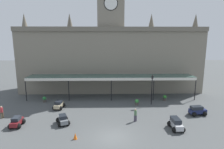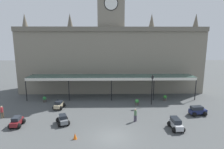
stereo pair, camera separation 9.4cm
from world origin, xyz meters
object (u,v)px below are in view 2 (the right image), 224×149
at_px(car_navy_estate, 197,111).
at_px(pedestrian_crossing_forecourt, 135,115).
at_px(traffic_cone, 75,136).
at_px(car_silver_estate, 176,124).
at_px(car_grey_sedan, 63,120).
at_px(planter_forecourt_centre, 165,98).
at_px(planter_near_kerb, 137,102).
at_px(pedestrian_beside_cars, 2,111).
at_px(victorian_lamppost, 152,86).
at_px(planter_by_canopy, 45,99).
at_px(car_beige_sedan, 59,105).
at_px(car_maroon_sedan, 17,122).

bearing_deg(car_navy_estate, pedestrian_crossing_forecourt, -168.26).
relative_size(pedestrian_crossing_forecourt, traffic_cone, 2.44).
xyz_separation_m(car_navy_estate, car_silver_estate, (-4.34, -3.93, 0.00)).
distance_m(car_grey_sedan, car_silver_estate, 13.43).
distance_m(planter_forecourt_centre, planter_near_kerb, 5.40).
xyz_separation_m(pedestrian_beside_cars, traffic_cone, (10.46, -5.41, -0.57)).
relative_size(car_navy_estate, traffic_cone, 3.42).
distance_m(car_grey_sedan, victorian_lamppost, 14.24).
relative_size(car_grey_sedan, planter_by_canopy, 2.32).
distance_m(car_navy_estate, pedestrian_beside_cars, 26.04).
bearing_deg(pedestrian_beside_cars, car_silver_estate, -8.90).
height_order(car_beige_sedan, planter_near_kerb, car_beige_sedan).
bearing_deg(car_navy_estate, pedestrian_beside_cars, -178.82).
relative_size(car_beige_sedan, traffic_cone, 3.11).
distance_m(car_navy_estate, traffic_cone, 16.67).
xyz_separation_m(car_beige_sedan, planter_forecourt_centre, (16.82, 3.27, -0.01)).
relative_size(car_beige_sedan, car_navy_estate, 0.91).
distance_m(car_grey_sedan, pedestrian_beside_cars, 8.56).
xyz_separation_m(car_grey_sedan, pedestrian_crossing_forecourt, (8.95, 0.57, 0.41)).
bearing_deg(planter_forecourt_centre, car_beige_sedan, -169.00).
xyz_separation_m(car_beige_sedan, traffic_cone, (3.91, -8.71, -0.16)).
height_order(pedestrian_beside_cars, planter_by_canopy, pedestrian_beside_cars).
relative_size(car_silver_estate, victorian_lamppost, 0.48).
height_order(pedestrian_crossing_forecourt, planter_forecourt_centre, pedestrian_crossing_forecourt).
bearing_deg(car_beige_sedan, car_maroon_sedan, -122.07).
height_order(car_maroon_sedan, pedestrian_beside_cars, pedestrian_beside_cars).
relative_size(car_navy_estate, planter_near_kerb, 2.44).
bearing_deg(victorian_lamppost, pedestrian_beside_cars, -166.95).
bearing_deg(victorian_lamppost, car_grey_sedan, -151.73).
xyz_separation_m(pedestrian_crossing_forecourt, planter_forecourt_centre, (6.07, 7.85, -0.42)).
bearing_deg(planter_by_canopy, pedestrian_crossing_forecourt, -28.48).
xyz_separation_m(car_grey_sedan, traffic_cone, (2.11, -3.57, -0.16)).
bearing_deg(car_silver_estate, planter_forecourt_centre, 80.45).
xyz_separation_m(car_maroon_sedan, pedestrian_crossing_forecourt, (14.28, 1.06, 0.41)).
height_order(car_beige_sedan, victorian_lamppost, victorian_lamppost).
distance_m(car_grey_sedan, planter_near_kerb, 11.88).
height_order(car_navy_estate, traffic_cone, car_navy_estate).
relative_size(car_beige_sedan, planter_near_kerb, 2.22).
xyz_separation_m(car_silver_estate, victorian_lamppost, (-1.00, 8.19, 2.42)).
height_order(car_grey_sedan, planter_forecourt_centre, car_grey_sedan).
bearing_deg(pedestrian_beside_cars, planter_near_kerb, 13.92).
xyz_separation_m(pedestrian_beside_cars, planter_by_canopy, (3.44, 6.24, -0.42)).
bearing_deg(car_navy_estate, car_silver_estate, -137.79).
bearing_deg(victorian_lamppost, car_beige_sedan, -173.97).
bearing_deg(car_silver_estate, traffic_cone, -169.85).
distance_m(victorian_lamppost, planter_near_kerb, 3.42).
xyz_separation_m(pedestrian_crossing_forecourt, planter_near_kerb, (1.06, 5.83, -0.42)).
bearing_deg(car_grey_sedan, pedestrian_beside_cars, 167.56).
bearing_deg(traffic_cone, planter_by_canopy, 121.07).
xyz_separation_m(car_silver_estate, traffic_cone, (-11.24, -2.01, -0.22)).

